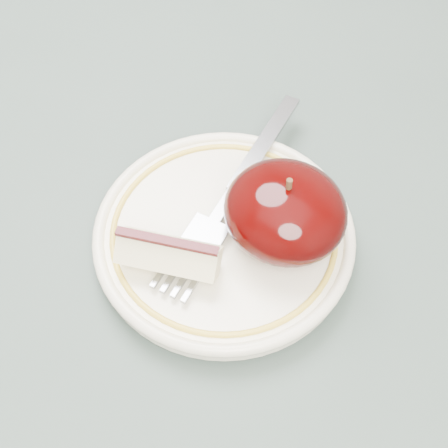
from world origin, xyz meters
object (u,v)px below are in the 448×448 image
Objects in this scene: plate at (224,235)px; apple_half at (285,211)px; table at (113,354)px; fork at (233,192)px.

apple_half is (0.03, 0.02, 0.03)m from plate.
plate is 2.19× the size of apple_half.
apple_half reaches higher than table.
table is 4.85× the size of plate.
fork is at bearing 115.50° from plate.
plate is 0.05m from apple_half.
table is at bearing -122.69° from apple_half.
fork is at bearing 174.85° from apple_half.
apple_half reaches higher than fork.
fork is (0.03, 0.12, 0.11)m from table.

